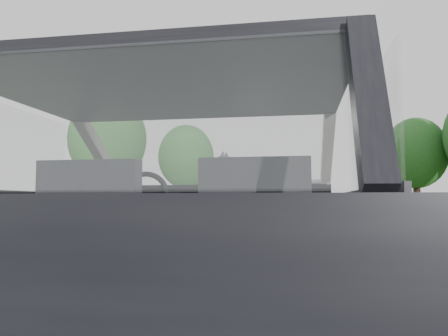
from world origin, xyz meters
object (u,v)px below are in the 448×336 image
at_px(subject_car, 190,232).
at_px(highway_sign, 390,194).
at_px(cat, 256,174).
at_px(other_car, 303,204).

height_order(subject_car, highway_sign, highway_sign).
relative_size(subject_car, highway_sign, 1.50).
height_order(cat, highway_sign, highway_sign).
height_order(subject_car, other_car, other_car).
relative_size(cat, highway_sign, 0.21).
relative_size(cat, other_car, 0.12).
bearing_deg(highway_sign, other_car, -159.01).
distance_m(subject_car, other_car, 19.52).
bearing_deg(cat, highway_sign, 91.76).
bearing_deg(highway_sign, cat, -127.78).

